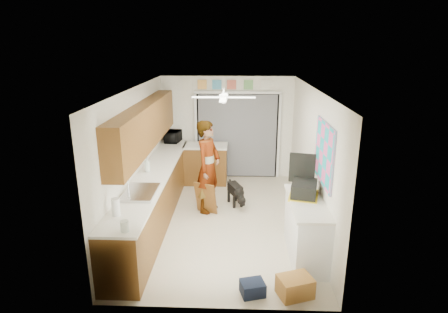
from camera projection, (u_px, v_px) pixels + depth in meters
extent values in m
plane|color=beige|center=(223.00, 220.00, 7.19)|extent=(5.00, 5.00, 0.00)
plane|color=white|center=(223.00, 89.00, 6.45)|extent=(5.00, 5.00, 0.00)
plane|color=white|center=(227.00, 128.00, 9.21)|extent=(3.20, 0.00, 3.20)
plane|color=white|center=(215.00, 220.00, 4.43)|extent=(3.20, 0.00, 3.20)
plane|color=white|center=(136.00, 157.00, 6.88)|extent=(0.00, 5.00, 5.00)
plane|color=white|center=(311.00, 159.00, 6.76)|extent=(0.00, 5.00, 5.00)
cube|color=brown|center=(155.00, 197.00, 7.10)|extent=(0.60, 4.80, 0.90)
cube|color=white|center=(154.00, 174.00, 6.97)|extent=(0.62, 4.80, 0.04)
cube|color=brown|center=(146.00, 125.00, 6.90)|extent=(0.32, 4.00, 0.80)
cube|color=silver|center=(140.00, 193.00, 6.00)|extent=(0.50, 0.76, 0.06)
cylinder|color=silver|center=(128.00, 187.00, 5.98)|extent=(0.03, 0.03, 0.22)
cube|color=brown|center=(206.00, 165.00, 8.98)|extent=(1.00, 0.60, 0.90)
cube|color=white|center=(206.00, 146.00, 8.85)|extent=(1.04, 0.64, 0.04)
cube|color=black|center=(237.00, 136.00, 9.23)|extent=(2.00, 0.06, 2.10)
cube|color=gray|center=(237.00, 136.00, 9.19)|extent=(1.90, 0.03, 2.05)
cube|color=white|center=(196.00, 136.00, 9.24)|extent=(0.06, 0.04, 2.10)
cube|color=white|center=(279.00, 137.00, 9.16)|extent=(0.06, 0.04, 2.10)
cube|color=white|center=(238.00, 93.00, 8.89)|extent=(2.10, 0.04, 0.06)
cube|color=#F5B051|center=(202.00, 85.00, 8.89)|extent=(0.22, 0.02, 0.22)
cube|color=#4CA1CB|center=(217.00, 85.00, 8.88)|extent=(0.22, 0.02, 0.22)
cube|color=#CA5D4B|center=(232.00, 85.00, 8.87)|extent=(0.22, 0.02, 0.22)
cube|color=#66A45E|center=(248.00, 85.00, 8.85)|extent=(0.22, 0.02, 0.22)
cube|color=white|center=(265.00, 85.00, 8.84)|extent=(0.22, 0.02, 0.22)
cube|color=silver|center=(188.00, 85.00, 8.91)|extent=(0.22, 0.02, 0.26)
cube|color=white|center=(306.00, 230.00, 5.86)|extent=(0.50, 1.40, 0.90)
cube|color=white|center=(307.00, 202.00, 5.72)|extent=(0.54, 1.44, 0.04)
cube|color=#F459A6|center=(324.00, 153.00, 5.69)|extent=(0.03, 1.15, 0.95)
cube|color=white|center=(224.00, 97.00, 6.70)|extent=(1.14, 1.14, 0.24)
imported|color=black|center=(173.00, 137.00, 9.07)|extent=(0.38, 0.52, 0.27)
imported|color=silver|center=(147.00, 164.00, 6.99)|extent=(0.11, 0.11, 0.28)
cylinder|color=silver|center=(125.00, 226.00, 4.78)|extent=(0.14, 0.14, 0.15)
cylinder|color=white|center=(116.00, 207.00, 5.22)|extent=(0.12, 0.12, 0.25)
cube|color=black|center=(304.00, 189.00, 5.91)|extent=(0.49, 0.58, 0.22)
cube|color=yellow|center=(304.00, 195.00, 5.94)|extent=(0.56, 0.67, 0.02)
cube|color=black|center=(302.00, 168.00, 6.11)|extent=(0.42, 0.13, 0.50)
cube|color=#C78D3E|center=(295.00, 286.00, 5.01)|extent=(0.53, 0.46, 0.28)
cube|color=black|center=(253.00, 288.00, 5.04)|extent=(0.37, 0.33, 0.19)
cube|color=brown|center=(206.00, 198.00, 7.35)|extent=(0.47, 0.34, 0.66)
imported|color=white|center=(208.00, 167.00, 7.34)|extent=(0.66, 0.79, 1.85)
cube|color=black|center=(235.00, 193.00, 7.80)|extent=(0.49, 0.70, 0.50)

